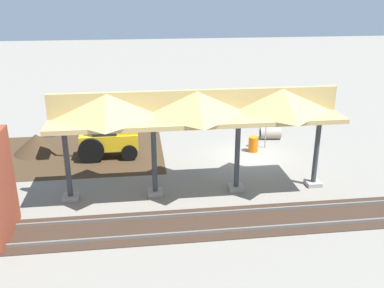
{
  "coord_description": "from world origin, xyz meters",
  "views": [
    {
      "loc": [
        6.16,
        22.03,
        9.06
      ],
      "look_at": [
        3.54,
        1.87,
        1.6
      ],
      "focal_mm": 40.0,
      "sensor_mm": 36.0,
      "label": 1
    }
  ],
  "objects_px": {
    "backhoe": "(106,136)",
    "traffic_barrel": "(253,144)",
    "concrete_pipe": "(270,133)",
    "stop_sign": "(266,124)"
  },
  "relations": [
    {
      "from": "backhoe",
      "to": "traffic_barrel",
      "type": "height_order",
      "value": "backhoe"
    },
    {
      "from": "backhoe",
      "to": "traffic_barrel",
      "type": "distance_m",
      "value": 8.45
    },
    {
      "from": "backhoe",
      "to": "concrete_pipe",
      "type": "height_order",
      "value": "backhoe"
    },
    {
      "from": "concrete_pipe",
      "to": "traffic_barrel",
      "type": "distance_m",
      "value": 2.66
    },
    {
      "from": "stop_sign",
      "to": "backhoe",
      "type": "xyz_separation_m",
      "value": [
        9.29,
        0.34,
        -0.21
      ]
    },
    {
      "from": "stop_sign",
      "to": "backhoe",
      "type": "height_order",
      "value": "backhoe"
    },
    {
      "from": "backhoe",
      "to": "concrete_pipe",
      "type": "bearing_deg",
      "value": -169.55
    },
    {
      "from": "stop_sign",
      "to": "backhoe",
      "type": "relative_size",
      "value": 0.41
    },
    {
      "from": "stop_sign",
      "to": "concrete_pipe",
      "type": "relative_size",
      "value": 1.53
    },
    {
      "from": "stop_sign",
      "to": "traffic_barrel",
      "type": "xyz_separation_m",
      "value": [
        0.88,
        0.55,
        -1.03
      ]
    }
  ]
}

